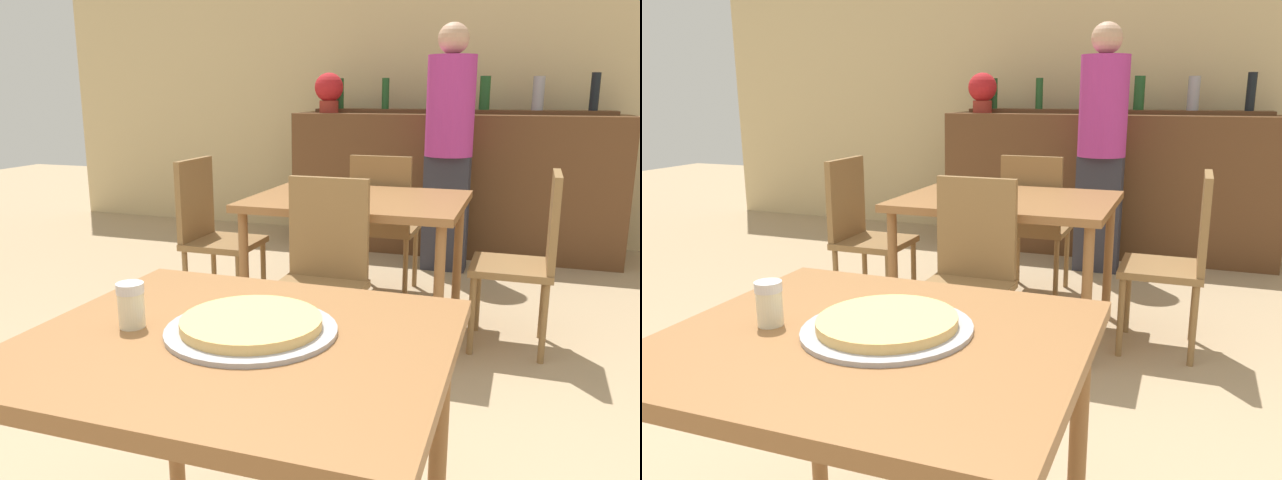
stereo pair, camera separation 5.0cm
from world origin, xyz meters
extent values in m
cube|color=#D1B784|center=(0.00, 4.46, 1.40)|extent=(8.00, 0.05, 2.80)
cube|color=brown|center=(0.00, 0.00, 0.74)|extent=(0.95, 0.84, 0.04)
cylinder|color=brown|center=(-0.42, 0.36, 0.36)|extent=(0.05, 0.05, 0.72)
cylinder|color=brown|center=(0.42, 0.36, 0.36)|extent=(0.05, 0.05, 0.72)
cube|color=brown|center=(-0.27, 2.01, 0.72)|extent=(1.12, 0.89, 0.04)
cylinder|color=brown|center=(-0.77, 1.62, 0.35)|extent=(0.05, 0.05, 0.70)
cylinder|color=brown|center=(0.23, 1.62, 0.35)|extent=(0.05, 0.05, 0.70)
cylinder|color=brown|center=(-0.77, 2.39, 0.35)|extent=(0.05, 0.05, 0.70)
cylinder|color=brown|center=(0.23, 2.39, 0.35)|extent=(0.05, 0.05, 0.70)
cube|color=brown|center=(0.00, 3.96, 0.56)|extent=(2.60, 0.56, 1.12)
cube|color=brown|center=(0.00, 4.10, 1.14)|extent=(2.39, 0.24, 0.03)
cylinder|color=#1E5123|center=(-1.02, 4.10, 1.28)|extent=(0.08, 0.08, 0.25)
cylinder|color=#1E5123|center=(-0.61, 4.10, 1.28)|extent=(0.06, 0.06, 0.25)
cylinder|color=#5B3314|center=(-0.20, 4.10, 1.28)|extent=(0.08, 0.08, 0.25)
cylinder|color=#1E5123|center=(0.20, 4.10, 1.28)|extent=(0.08, 0.08, 0.27)
cylinder|color=#9999A3|center=(0.61, 4.10, 1.28)|extent=(0.09, 0.09, 0.26)
cylinder|color=black|center=(1.02, 4.10, 1.29)|extent=(0.07, 0.07, 0.28)
cube|color=olive|center=(-0.27, 1.31, 0.43)|extent=(0.40, 0.40, 0.04)
cube|color=olive|center=(-0.27, 1.49, 0.68)|extent=(0.38, 0.04, 0.47)
cylinder|color=olive|center=(-0.44, 1.14, 0.20)|extent=(0.03, 0.03, 0.41)
cylinder|color=olive|center=(-0.10, 1.14, 0.20)|extent=(0.03, 0.03, 0.41)
cylinder|color=olive|center=(-0.44, 1.48, 0.20)|extent=(0.03, 0.03, 0.41)
cylinder|color=olive|center=(-0.10, 1.48, 0.20)|extent=(0.03, 0.03, 0.41)
cube|color=olive|center=(-0.27, 2.70, 0.43)|extent=(0.40, 0.40, 0.04)
cube|color=olive|center=(-0.27, 2.52, 0.68)|extent=(0.38, 0.04, 0.47)
cylinder|color=olive|center=(-0.10, 2.87, 0.20)|extent=(0.03, 0.03, 0.41)
cylinder|color=olive|center=(-0.44, 2.87, 0.20)|extent=(0.03, 0.03, 0.41)
cylinder|color=olive|center=(-0.10, 2.53, 0.20)|extent=(0.03, 0.03, 0.41)
cylinder|color=olive|center=(-0.44, 2.53, 0.20)|extent=(0.03, 0.03, 0.41)
cube|color=olive|center=(-1.08, 2.01, 0.43)|extent=(0.40, 0.40, 0.04)
cube|color=olive|center=(-1.26, 2.01, 0.68)|extent=(0.04, 0.38, 0.47)
cylinder|color=olive|center=(-0.91, 1.84, 0.20)|extent=(0.03, 0.03, 0.41)
cylinder|color=olive|center=(-0.91, 2.18, 0.20)|extent=(0.03, 0.03, 0.41)
cylinder|color=olive|center=(-1.25, 1.84, 0.20)|extent=(0.03, 0.03, 0.41)
cylinder|color=olive|center=(-1.25, 2.18, 0.20)|extent=(0.03, 0.03, 0.41)
cube|color=olive|center=(0.54, 2.01, 0.43)|extent=(0.40, 0.40, 0.04)
cube|color=olive|center=(0.72, 2.01, 0.68)|extent=(0.04, 0.38, 0.47)
cylinder|color=olive|center=(0.37, 2.18, 0.20)|extent=(0.03, 0.03, 0.41)
cylinder|color=olive|center=(0.37, 1.84, 0.20)|extent=(0.03, 0.03, 0.41)
cylinder|color=olive|center=(0.71, 2.18, 0.20)|extent=(0.03, 0.03, 0.41)
cylinder|color=olive|center=(0.71, 1.84, 0.20)|extent=(0.03, 0.03, 0.41)
cylinder|color=#A3A3A8|center=(0.02, 0.03, 0.76)|extent=(0.40, 0.40, 0.01)
cylinder|color=#E0B266|center=(0.02, 0.03, 0.78)|extent=(0.32, 0.32, 0.02)
cylinder|color=beige|center=(-0.26, -0.03, 0.80)|extent=(0.06, 0.06, 0.08)
cylinder|color=silver|center=(-0.26, -0.03, 0.85)|extent=(0.06, 0.06, 0.02)
cube|color=#2D2D38|center=(0.03, 3.38, 0.42)|extent=(0.32, 0.18, 0.84)
cylinder|color=#B2338C|center=(0.03, 3.38, 1.19)|extent=(0.34, 0.34, 0.70)
sphere|color=tan|center=(0.03, 3.38, 1.65)|extent=(0.22, 0.22, 0.22)
cylinder|color=maroon|center=(-1.05, 3.91, 1.17)|extent=(0.16, 0.16, 0.10)
sphere|color=red|center=(-1.05, 3.91, 1.33)|extent=(0.24, 0.24, 0.24)
camera|label=1|loc=(0.60, -1.19, 1.29)|focal=35.00mm
camera|label=2|loc=(0.65, -1.17, 1.29)|focal=35.00mm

